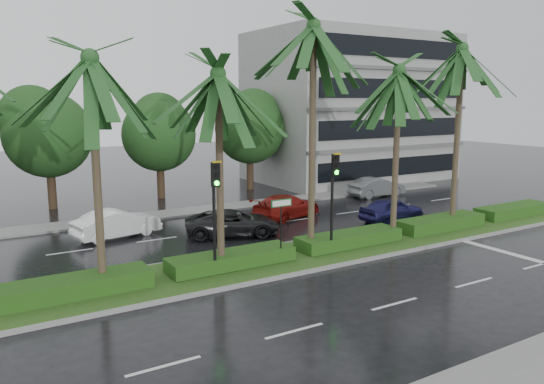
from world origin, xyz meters
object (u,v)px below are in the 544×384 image
signal_median_left (215,201)px  car_grey (377,187)px  car_white (117,224)px  car_blue (392,209)px  car_red (287,206)px  street_sign (281,215)px  car_darkgrey (233,223)px

signal_median_left → car_grey: signal_median_left is taller
car_white → car_grey: 18.58m
car_blue → signal_median_left: bearing=105.4°
car_blue → car_grey: (4.50, 6.12, 0.01)m
car_blue → car_grey: size_ratio=0.95×
car_grey → car_red: bearing=106.3°
car_white → car_blue: (14.00, -4.41, -0.03)m
signal_median_left → car_white: (-1.50, 8.11, -2.30)m
car_white → car_blue: bearing=-119.7°
signal_median_left → car_blue: size_ratio=1.12×
car_white → car_red: bearing=-106.0°
street_sign → car_white: 9.23m
signal_median_left → car_red: 11.20m
car_red → street_sign: bearing=127.6°
signal_median_left → car_red: bearing=43.1°
car_white → car_darkgrey: car_white is taller
car_red → car_blue: (4.50, -3.79, -0.01)m
street_sign → car_darkgrey: bearing=84.6°
signal_median_left → car_darkgrey: 6.91m
car_darkgrey → car_white: bearing=83.5°
car_white → street_sign: bearing=-162.6°
street_sign → car_darkgrey: 5.52m
street_sign → car_grey: size_ratio=0.63×
street_sign → car_darkgrey: size_ratio=0.55×
street_sign → car_blue: size_ratio=0.67×
car_darkgrey → car_red: (4.50, 2.01, 0.02)m
signal_median_left → car_white: signal_median_left is taller
signal_median_left → car_darkgrey: (3.50, 5.47, -2.35)m
signal_median_left → car_grey: bearing=30.0°
street_sign → car_red: 8.97m
street_sign → car_red: bearing=55.6°
car_white → car_blue: 14.68m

